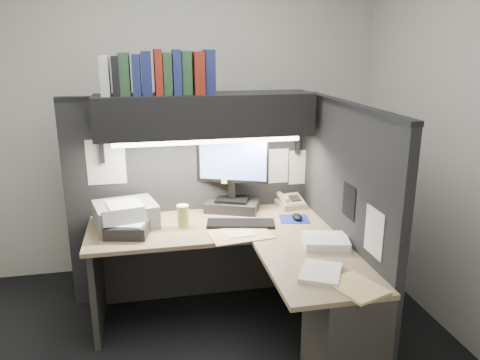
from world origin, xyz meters
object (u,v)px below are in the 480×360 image
at_px(printer, 126,214).
at_px(telephone, 290,202).
at_px(notebook_stack, 128,229).
at_px(desk, 271,294).
at_px(overhead_shelf, 205,115).
at_px(keyboard, 241,224).
at_px(coffee_cup, 183,217).
at_px(monitor, 232,181).

bearing_deg(printer, telephone, -6.86).
bearing_deg(notebook_stack, desk, -28.54).
bearing_deg(desk, printer, 143.57).
distance_m(overhead_shelf, keyboard, 0.83).
xyz_separation_m(keyboard, notebook_stack, (-0.79, -0.02, 0.03)).
bearing_deg(printer, coffee_cup, -28.57).
distance_m(printer, notebook_stack, 0.19).
bearing_deg(coffee_cup, overhead_shelf, 44.81).
bearing_deg(coffee_cup, telephone, 15.77).
relative_size(desk, printer, 4.09).
height_order(monitor, notebook_stack, monitor).
bearing_deg(keyboard, telephone, 44.94).
bearing_deg(monitor, coffee_cup, -125.10).
distance_m(coffee_cup, printer, 0.41).
distance_m(keyboard, telephone, 0.56).
xyz_separation_m(overhead_shelf, printer, (-0.60, -0.09, -0.69)).
bearing_deg(overhead_shelf, monitor, 17.73).
bearing_deg(desk, coffee_cup, 132.20).
relative_size(desk, notebook_stack, 6.09).
xyz_separation_m(desk, notebook_stack, (-0.88, 0.48, 0.33)).
xyz_separation_m(monitor, telephone, (0.47, -0.02, -0.20)).
relative_size(keyboard, printer, 1.17).
height_order(keyboard, notebook_stack, notebook_stack).
distance_m(desk, coffee_cup, 0.83).
bearing_deg(printer, desk, -49.40).
height_order(printer, notebook_stack, printer).
distance_m(desk, monitor, 0.98).
xyz_separation_m(keyboard, telephone, (0.47, 0.30, 0.03)).
relative_size(desk, monitor, 2.82).
bearing_deg(telephone, desk, -122.52).
height_order(desk, notebook_stack, notebook_stack).
bearing_deg(overhead_shelf, notebook_stack, -155.04).
xyz_separation_m(desk, keyboard, (-0.09, 0.50, 0.30)).
distance_m(coffee_cup, notebook_stack, 0.39).
height_order(overhead_shelf, coffee_cup, overhead_shelf).
bearing_deg(monitor, desk, -61.70).
distance_m(monitor, printer, 0.84).
xyz_separation_m(telephone, printer, (-1.28, -0.14, 0.04)).
bearing_deg(desk, notebook_stack, 151.46).
xyz_separation_m(desk, printer, (-0.90, 0.66, 0.37)).
bearing_deg(overhead_shelf, printer, -171.65).
xyz_separation_m(coffee_cup, notebook_stack, (-0.38, -0.07, -0.03)).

